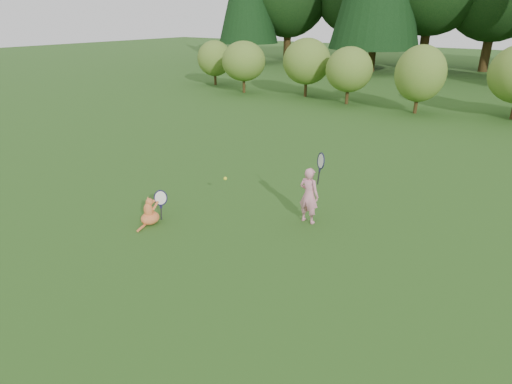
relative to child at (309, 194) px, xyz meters
The scene contains 5 objects.
ground 1.87m from the child, 120.30° to the right, with size 100.00×100.00×0.00m, color #214A14.
shrub_row 11.53m from the child, 94.47° to the left, with size 28.00×3.00×2.80m, color #527E27, non-canonical shape.
child is the anchor object (origin of this frame).
cat 3.01m from the child, 143.49° to the right, with size 0.39×0.77×0.71m.
tennis_ball 1.80m from the child, behind, with size 0.07×0.07×0.07m.
Camera 1 is at (4.36, -5.00, 3.69)m, focal length 30.00 mm.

